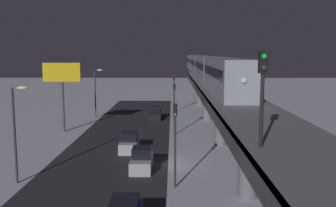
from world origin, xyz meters
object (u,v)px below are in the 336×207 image
(commercial_billboard, at_px, (62,79))
(rail_signal, at_px, (263,82))
(subway_train, at_px, (203,66))
(sedan_black_2, at_px, (155,114))
(traffic_light_mid, at_px, (174,102))
(traffic_light_near, at_px, (175,133))
(sedan_silver, at_px, (129,143))
(sedan_silver_2, at_px, (142,161))
(traffic_light_far, at_px, (174,88))

(commercial_billboard, bearing_deg, rail_signal, 119.16)
(subway_train, distance_m, commercial_billboard, 26.20)
(sedan_black_2, distance_m, traffic_light_mid, 12.23)
(rail_signal, xyz_separation_m, traffic_light_mid, (3.50, -30.07, -4.74))
(sedan_black_2, bearing_deg, traffic_light_near, -84.40)
(sedan_silver, relative_size, sedan_silver_2, 0.98)
(rail_signal, relative_size, traffic_light_mid, 0.62)
(sedan_silver_2, bearing_deg, subway_train, 76.42)
(rail_signal, bearing_deg, sedan_black_2, -81.23)
(sedan_silver, bearing_deg, rail_signal, -70.01)
(sedan_silver_2, xyz_separation_m, traffic_light_near, (-2.90, 4.36, 3.40))
(subway_train, bearing_deg, sedan_silver_2, 76.42)
(rail_signal, distance_m, commercial_billboard, 36.71)
(subway_train, distance_m, sedan_black_2, 13.43)
(sedan_black_2, height_order, traffic_light_mid, traffic_light_mid)
(sedan_silver, height_order, traffic_light_mid, traffic_light_mid)
(traffic_light_far, bearing_deg, traffic_light_near, 90.00)
(rail_signal, relative_size, sedan_silver, 0.99)
(sedan_black_2, distance_m, commercial_billboard, 16.03)
(traffic_light_mid, bearing_deg, sedan_black_2, -75.71)
(subway_train, bearing_deg, sedan_silver, 69.97)
(subway_train, xyz_separation_m, sedan_silver, (9.82, 26.94, -7.19))
(subway_train, relative_size, sedan_silver_2, 17.96)
(subway_train, xyz_separation_m, traffic_light_mid, (5.12, 19.40, -3.79))
(subway_train, xyz_separation_m, commercial_billboard, (19.49, 17.47, -1.16))
(sedan_silver_2, relative_size, traffic_light_far, 0.64)
(sedan_black_2, height_order, sedan_silver_2, same)
(traffic_light_near, bearing_deg, sedan_silver_2, -56.37)
(subway_train, height_order, sedan_silver, subway_train)
(sedan_black_2, xyz_separation_m, sedan_silver_2, (0.00, 25.21, 0.00))
(sedan_silver, height_order, sedan_silver_2, same)
(subway_train, height_order, sedan_silver_2, subway_train)
(commercial_billboard, bearing_deg, traffic_light_far, -131.47)
(subway_train, xyz_separation_m, rail_signal, (1.63, 49.47, 0.95))
(traffic_light_mid, relative_size, traffic_light_far, 1.00)
(subway_train, bearing_deg, commercial_billboard, 41.87)
(sedan_silver, bearing_deg, commercial_billboard, 135.56)
(subway_train, xyz_separation_m, sedan_silver_2, (8.02, 33.23, -7.19))
(subway_train, distance_m, sedan_silver_2, 34.93)
(sedan_silver, relative_size, sedan_black_2, 0.93)
(rail_signal, bearing_deg, traffic_light_mid, -83.37)
(rail_signal, distance_m, sedan_silver_2, 19.26)
(traffic_light_near, height_order, traffic_light_mid, same)
(sedan_silver, distance_m, commercial_billboard, 14.82)
(commercial_billboard, bearing_deg, sedan_silver, 135.56)
(sedan_silver_2, xyz_separation_m, traffic_light_mid, (-2.90, -13.83, 3.40))
(traffic_light_near, relative_size, traffic_light_mid, 1.00)
(sedan_black_2, bearing_deg, traffic_light_mid, -75.71)
(sedan_silver, xyz_separation_m, sedan_silver_2, (-1.80, 6.28, 0.00))
(traffic_light_mid, distance_m, traffic_light_far, 18.18)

